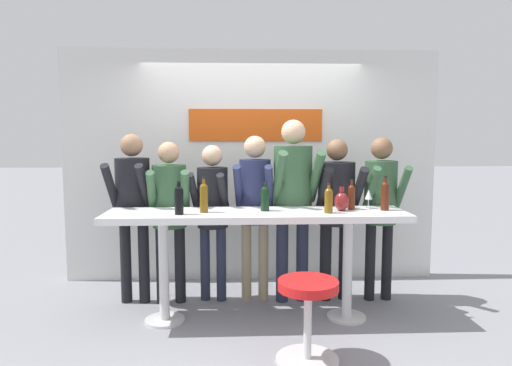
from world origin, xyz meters
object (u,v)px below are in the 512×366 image
object	(u,v)px
wine_bottle_0	(179,199)
wine_bottle_2	(329,199)
person_center_right	(293,190)
wine_bottle_5	(265,197)
bar_stool	(308,307)
wine_bottle_3	(352,196)
person_far_left	(133,199)
person_far_right	(381,200)
person_center	(255,198)
person_right	(336,202)
decorative_vase	(342,201)
tasting_table	(256,227)
wine_glass_0	(369,195)
person_center_left	(212,205)
wine_bottle_4	(385,194)
person_left	(170,204)
wine_bottle_1	(204,196)

from	to	relation	value
wine_bottle_0	wine_bottle_2	size ratio (longest dim) A/B	1.12
person_center_right	wine_bottle_5	world-z (taller)	person_center_right
bar_stool	wine_bottle_3	world-z (taller)	wine_bottle_3
person_far_left	person_far_right	world-z (taller)	person_far_left
wine_bottle_2	wine_bottle_3	xyz separation A→B (m)	(0.25, 0.18, 0.00)
person_center	person_right	world-z (taller)	person_center
wine_bottle_2	decorative_vase	size ratio (longest dim) A/B	1.20
tasting_table	wine_bottle_5	xyz separation A→B (m)	(0.08, 0.05, 0.27)
person_far_left	wine_glass_0	distance (m)	2.30
person_center_left	wine_bottle_4	size ratio (longest dim) A/B	5.00
person_center	wine_glass_0	xyz separation A→B (m)	(1.05, -0.36, 0.08)
wine_bottle_3	wine_bottle_2	bearing A→B (deg)	-144.12
person_far_left	wine_bottle_0	distance (m)	0.81
wine_bottle_4	wine_bottle_2	bearing A→B (deg)	-167.10
wine_bottle_3	person_center_right	bearing A→B (deg)	142.80
person_center_right	wine_bottle_3	bearing A→B (deg)	-44.69
wine_bottle_2	person_center_right	bearing A→B (deg)	113.77
person_left	decorative_vase	xyz separation A→B (m)	(1.62, -0.45, 0.08)
decorative_vase	bar_stool	bearing A→B (deg)	-118.01
person_right	person_left	bearing A→B (deg)	174.76
person_center	wine_bottle_3	bearing A→B (deg)	-18.61
tasting_table	person_far_right	size ratio (longest dim) A/B	1.62
person_right	decorative_vase	xyz separation A→B (m)	(-0.06, -0.47, 0.08)
bar_stool	person_center_left	world-z (taller)	person_center_left
person_center	decorative_vase	world-z (taller)	person_center
wine_bottle_2	wine_bottle_5	distance (m)	0.57
bar_stool	tasting_table	bearing A→B (deg)	113.75
wine_bottle_1	decorative_vase	bearing A→B (deg)	1.46
wine_glass_0	tasting_table	bearing A→B (deg)	-172.41
person_far_left	person_center_right	bearing A→B (deg)	3.95
person_center_left	person_center_right	size ratio (longest dim) A/B	0.86
wine_bottle_0	wine_bottle_5	size ratio (longest dim) A/B	1.13
tasting_table	wine_bottle_4	distance (m)	1.21
person_far_right	wine_bottle_4	xyz separation A→B (m)	(-0.10, -0.43, 0.11)
person_center	wine_bottle_5	world-z (taller)	person_center
person_far_right	wine_bottle_5	bearing A→B (deg)	-163.93
person_far_right	person_far_left	bearing A→B (deg)	176.28
person_center_right	wine_bottle_2	distance (m)	0.61
wine_bottle_0	person_center_right	bearing A→B (deg)	28.44
wine_bottle_1	wine_bottle_2	bearing A→B (deg)	-4.16
wine_bottle_0	person_right	bearing A→B (deg)	21.58
wine_bottle_4	person_center	bearing A→B (deg)	158.12
bar_stool	person_right	world-z (taller)	person_right
tasting_table	person_left	world-z (taller)	person_left
wine_bottle_1	wine_bottle_3	bearing A→B (deg)	4.27
person_far_right	wine_glass_0	world-z (taller)	person_far_right
person_far_left	tasting_table	bearing A→B (deg)	-17.15
wine_bottle_2	wine_glass_0	distance (m)	0.49
person_right	wine_bottle_2	size ratio (longest dim) A/B	6.25
person_center_left	wine_bottle_0	world-z (taller)	person_center_left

